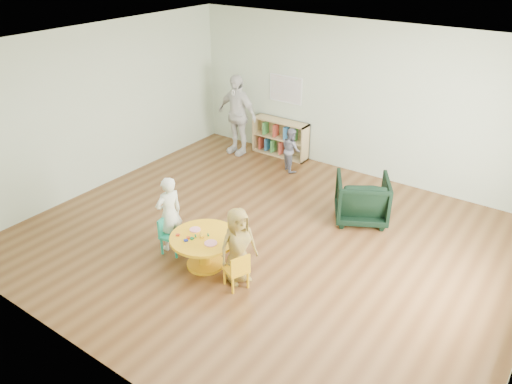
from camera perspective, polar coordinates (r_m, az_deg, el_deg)
room at (r=6.64m, az=1.53°, el=8.22°), size 7.10×7.00×2.80m
activity_table at (r=6.83m, az=-5.91°, el=-6.09°), size 0.93×0.93×0.51m
kid_chair_left at (r=7.20m, az=-9.80°, el=-4.71°), size 0.34×0.34×0.55m
kid_chair_right at (r=6.42m, az=-2.14°, el=-8.88°), size 0.37×0.37×0.52m
bookshelf at (r=10.25m, az=2.82°, el=6.22°), size 1.20×0.30×0.75m
alphabet_poster at (r=10.03m, az=3.41°, el=11.65°), size 0.74×0.01×0.54m
armchair at (r=8.01m, az=12.00°, el=-0.75°), size 1.09×1.10×0.74m
child_left at (r=7.15m, az=-9.89°, el=-2.45°), size 0.35×0.46×1.12m
child_right at (r=6.42m, az=-2.07°, el=-6.15°), size 0.52×0.61×1.06m
toddler at (r=9.53m, az=4.02°, el=4.87°), size 0.52×0.50×0.85m
adult_caretaker at (r=10.20m, az=-2.21°, el=8.84°), size 0.99×0.47×1.64m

